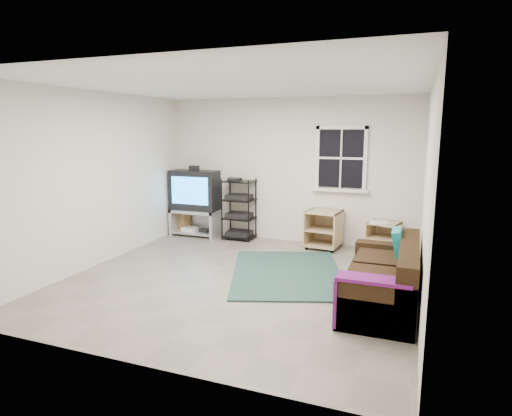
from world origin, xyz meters
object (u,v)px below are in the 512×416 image
at_px(tv_unit, 195,197).
at_px(sofa, 384,281).
at_px(av_rack, 239,213).
at_px(side_table_right, 384,235).
at_px(side_table_left, 324,228).

relative_size(tv_unit, sofa, 0.76).
relative_size(av_rack, side_table_right, 1.97).
distance_m(av_rack, side_table_left, 1.63).
bearing_deg(side_table_right, side_table_left, -178.75).
height_order(av_rack, side_table_left, av_rack).
bearing_deg(side_table_left, side_table_right, 1.25).
height_order(tv_unit, sofa, tv_unit).
distance_m(side_table_left, side_table_right, 1.00).
bearing_deg(sofa, side_table_left, 117.70).
height_order(av_rack, side_table_right, av_rack).
height_order(side_table_left, side_table_right, side_table_left).
relative_size(av_rack, sofa, 0.64).
distance_m(av_rack, sofa, 3.59).
xyz_separation_m(tv_unit, side_table_right, (3.53, 0.02, -0.44)).
height_order(av_rack, sofa, av_rack).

